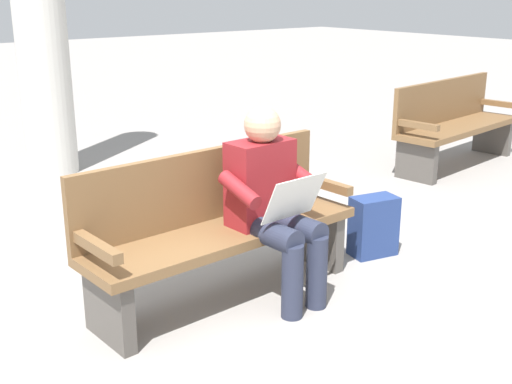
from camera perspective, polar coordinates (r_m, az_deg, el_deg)
name	(u,v)px	position (r m, az deg, el deg)	size (l,w,h in m)	color
ground_plane	(226,297)	(4.13, -2.61, -9.11)	(40.00, 40.00, 0.00)	gray
bench_near	(218,225)	(4.00, -3.33, -2.87)	(1.82, 0.55, 0.90)	brown
person_seated	(272,200)	(3.92, 1.44, -0.67)	(0.58, 0.58, 1.18)	maroon
backpack	(373,226)	(4.75, 10.13, -2.96)	(0.36, 0.29, 0.43)	navy
bench_far	(453,123)	(7.30, 16.80, 5.79)	(1.84, 0.68, 0.90)	brown
support_pillar	(38,4)	(6.91, -18.43, 15.25)	(0.51, 0.51, 3.36)	beige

